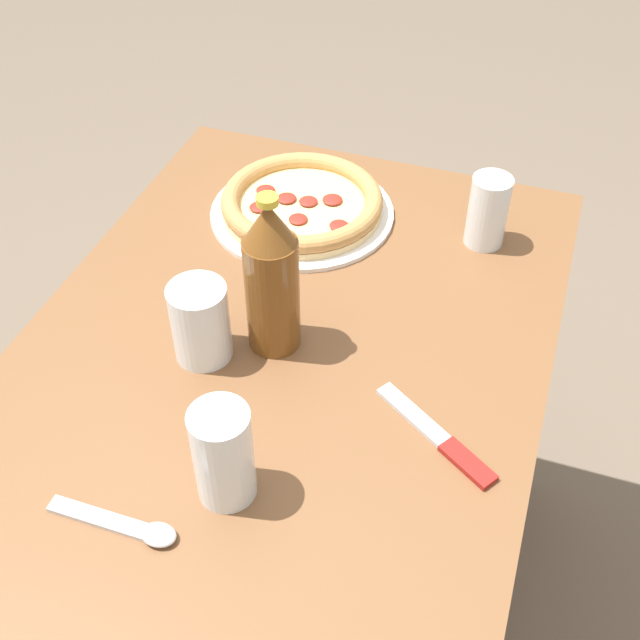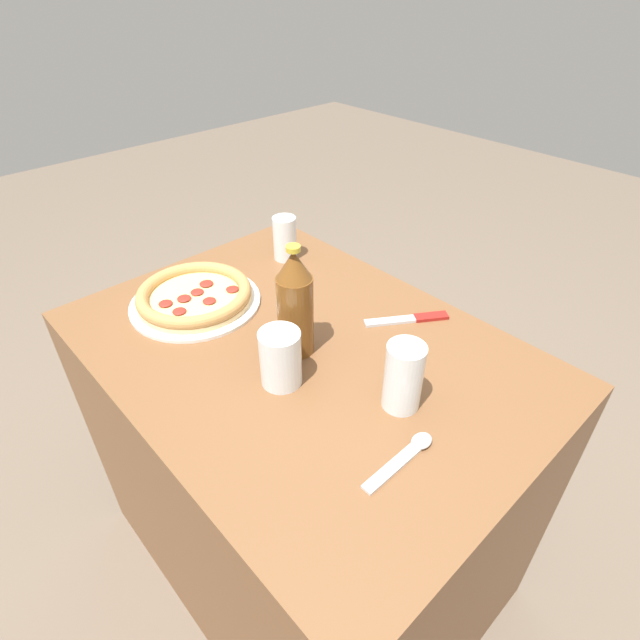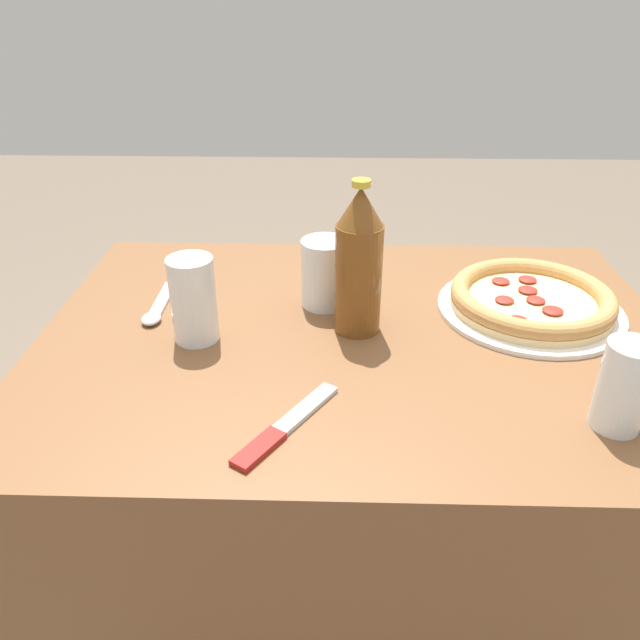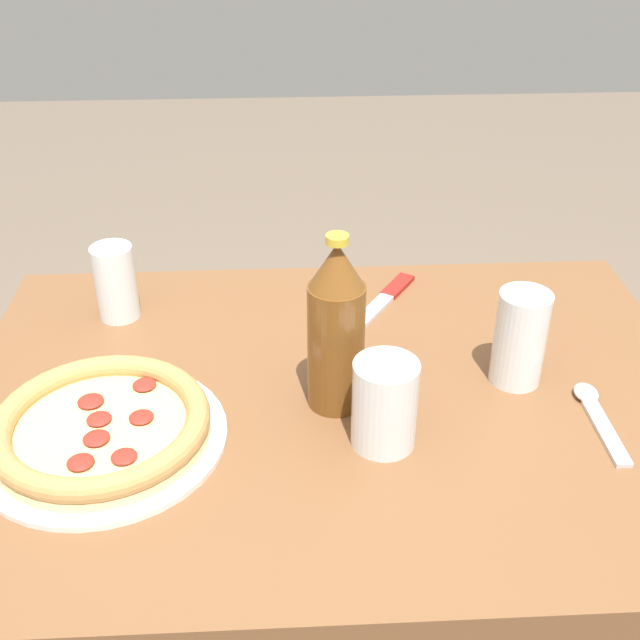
{
  "view_description": "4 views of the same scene",
  "coord_description": "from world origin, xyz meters",
  "px_view_note": "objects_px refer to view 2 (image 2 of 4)",
  "views": [
    {
      "loc": [
        -0.71,
        -0.3,
        1.56
      ],
      "look_at": [
        -0.03,
        -0.06,
        0.86
      ],
      "focal_mm": 45.0,
      "sensor_mm": 36.0,
      "label": 1
    },
    {
      "loc": [
        -0.61,
        0.52,
        1.43
      ],
      "look_at": [
        -0.04,
        -0.01,
        0.87
      ],
      "focal_mm": 28.0,
      "sensor_mm": 36.0,
      "label": 2
    },
    {
      "loc": [
        -0.03,
        -0.83,
        1.27
      ],
      "look_at": [
        -0.06,
        -0.05,
        0.83
      ],
      "focal_mm": 35.0,
      "sensor_mm": 36.0,
      "label": 3
    },
    {
      "loc": [
        0.06,
        0.84,
        1.42
      ],
      "look_at": [
        0.02,
        -0.05,
        0.86
      ],
      "focal_mm": 45.0,
      "sensor_mm": 36.0,
      "label": 4
    }
  ],
  "objects_px": {
    "pizza_margherita": "(195,296)",
    "knife": "(411,319)",
    "glass_mango_juice": "(281,360)",
    "beer_bottle": "(297,305)",
    "glass_water": "(285,240)",
    "spoon": "(408,453)",
    "glass_orange_juice": "(403,379)"
  },
  "relations": [
    {
      "from": "pizza_margherita",
      "to": "spoon",
      "type": "bearing_deg",
      "value": -178.09
    },
    {
      "from": "glass_water",
      "to": "spoon",
      "type": "distance_m",
      "value": 0.69
    },
    {
      "from": "spoon",
      "to": "beer_bottle",
      "type": "bearing_deg",
      "value": -7.56
    },
    {
      "from": "glass_mango_juice",
      "to": "knife",
      "type": "bearing_deg",
      "value": -97.33
    },
    {
      "from": "beer_bottle",
      "to": "spoon",
      "type": "xyz_separation_m",
      "value": [
        -0.32,
        0.04,
        -0.11
      ]
    },
    {
      "from": "pizza_margherita",
      "to": "knife",
      "type": "bearing_deg",
      "value": -140.43
    },
    {
      "from": "glass_mango_juice",
      "to": "pizza_margherita",
      "type": "bearing_deg",
      "value": -3.15
    },
    {
      "from": "glass_orange_juice",
      "to": "spoon",
      "type": "xyz_separation_m",
      "value": [
        -0.08,
        0.08,
        -0.05
      ]
    },
    {
      "from": "glass_water",
      "to": "glass_orange_juice",
      "type": "height_order",
      "value": "glass_orange_juice"
    },
    {
      "from": "glass_mango_juice",
      "to": "beer_bottle",
      "type": "distance_m",
      "value": 0.11
    },
    {
      "from": "pizza_margherita",
      "to": "glass_water",
      "type": "relative_size",
      "value": 2.58
    },
    {
      "from": "pizza_margherita",
      "to": "beer_bottle",
      "type": "height_order",
      "value": "beer_bottle"
    },
    {
      "from": "pizza_margherita",
      "to": "glass_orange_juice",
      "type": "xyz_separation_m",
      "value": [
        -0.53,
        -0.1,
        0.04
      ]
    },
    {
      "from": "glass_water",
      "to": "beer_bottle",
      "type": "xyz_separation_m",
      "value": [
        -0.32,
        0.23,
        0.06
      ]
    },
    {
      "from": "glass_water",
      "to": "glass_orange_juice",
      "type": "xyz_separation_m",
      "value": [
        -0.55,
        0.19,
        0.01
      ]
    },
    {
      "from": "glass_water",
      "to": "spoon",
      "type": "height_order",
      "value": "glass_water"
    },
    {
      "from": "glass_orange_juice",
      "to": "glass_mango_juice",
      "type": "relative_size",
      "value": 1.16
    },
    {
      "from": "knife",
      "to": "glass_mango_juice",
      "type": "bearing_deg",
      "value": 82.67
    },
    {
      "from": "glass_water",
      "to": "spoon",
      "type": "bearing_deg",
      "value": 156.93
    },
    {
      "from": "pizza_margherita",
      "to": "glass_mango_juice",
      "type": "distance_m",
      "value": 0.34
    },
    {
      "from": "glass_mango_juice",
      "to": "beer_bottle",
      "type": "height_order",
      "value": "beer_bottle"
    },
    {
      "from": "pizza_margherita",
      "to": "knife",
      "type": "xyz_separation_m",
      "value": [
        -0.38,
        -0.31,
        -0.02
      ]
    },
    {
      "from": "glass_water",
      "to": "spoon",
      "type": "xyz_separation_m",
      "value": [
        -0.64,
        0.27,
        -0.05
      ]
    },
    {
      "from": "glass_mango_juice",
      "to": "knife",
      "type": "xyz_separation_m",
      "value": [
        -0.04,
        -0.33,
        -0.05
      ]
    },
    {
      "from": "glass_water",
      "to": "glass_orange_juice",
      "type": "bearing_deg",
      "value": 160.85
    },
    {
      "from": "glass_orange_juice",
      "to": "glass_water",
      "type": "bearing_deg",
      "value": -19.15
    },
    {
      "from": "pizza_margherita",
      "to": "glass_orange_juice",
      "type": "relative_size",
      "value": 2.27
    },
    {
      "from": "glass_orange_juice",
      "to": "beer_bottle",
      "type": "relative_size",
      "value": 0.55
    },
    {
      "from": "spoon",
      "to": "pizza_margherita",
      "type": "bearing_deg",
      "value": 1.91
    },
    {
      "from": "glass_mango_juice",
      "to": "spoon",
      "type": "height_order",
      "value": "glass_mango_juice"
    },
    {
      "from": "beer_bottle",
      "to": "glass_mango_juice",
      "type": "bearing_deg",
      "value": 120.16
    },
    {
      "from": "pizza_margherita",
      "to": "knife",
      "type": "distance_m",
      "value": 0.49
    }
  ]
}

